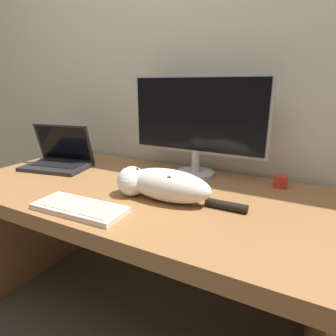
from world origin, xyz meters
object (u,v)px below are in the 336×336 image
(monitor, at_px, (197,122))
(external_keyboard, at_px, (79,208))
(laptop, at_px, (59,159))
(cat, at_px, (161,184))

(monitor, relative_size, external_keyboard, 1.90)
(laptop, height_order, cat, laptop)
(monitor, relative_size, cat, 1.29)
(monitor, bearing_deg, external_keyboard, -110.13)
(monitor, height_order, cat, monitor)
(external_keyboard, relative_size, cat, 0.68)
(monitor, distance_m, external_keyboard, 0.66)
(external_keyboard, bearing_deg, laptop, 142.25)
(laptop, bearing_deg, cat, -21.73)
(monitor, height_order, laptop, monitor)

